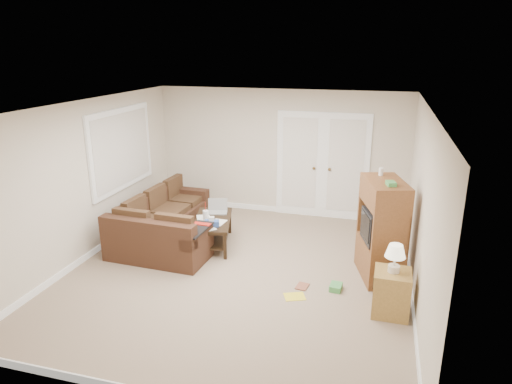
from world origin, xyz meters
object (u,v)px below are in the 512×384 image
(sectional_sofa, at_px, (163,227))
(side_cabinet, at_px, (392,289))
(coffee_table, at_px, (213,230))
(tv_armoire, at_px, (381,229))

(sectional_sofa, height_order, side_cabinet, side_cabinet)
(coffee_table, distance_m, tv_armoire, 2.83)
(tv_armoire, relative_size, side_cabinet, 1.66)
(tv_armoire, distance_m, side_cabinet, 1.08)
(coffee_table, xyz_separation_m, side_cabinet, (2.93, -1.40, 0.08))
(coffee_table, distance_m, side_cabinet, 3.25)
(sectional_sofa, xyz_separation_m, side_cabinet, (3.80, -1.26, 0.05))
(tv_armoire, bearing_deg, side_cabinet, -96.21)
(sectional_sofa, height_order, coffee_table, coffee_table)
(sectional_sofa, bearing_deg, side_cabinet, -15.48)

